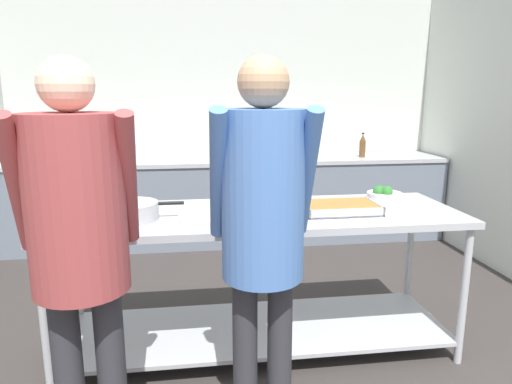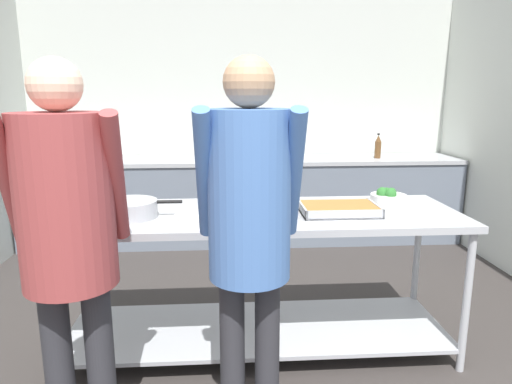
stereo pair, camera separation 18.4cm
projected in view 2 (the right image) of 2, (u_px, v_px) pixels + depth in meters
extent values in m
cube|color=silver|center=(242.00, 115.00, 5.03)|extent=(4.68, 0.06, 2.65)
cube|color=slate|center=(243.00, 202.00, 4.85)|extent=(4.52, 0.62, 0.85)
cube|color=#ADAFB5|center=(243.00, 160.00, 4.76)|extent=(4.52, 0.65, 0.04)
cube|color=black|center=(251.00, 160.00, 4.76)|extent=(0.45, 0.39, 0.02)
cube|color=#ADAFB5|center=(257.00, 215.00, 2.68)|extent=(2.38, 0.77, 0.04)
cube|color=#ADAFB5|center=(257.00, 328.00, 2.84)|extent=(2.30, 0.69, 0.02)
cylinder|color=#ADAFB5|center=(44.00, 317.00, 2.37)|extent=(0.04, 0.04, 0.83)
cylinder|color=#ADAFB5|center=(466.00, 303.00, 2.53)|extent=(0.04, 0.04, 0.83)
cylinder|color=#ADAFB5|center=(83.00, 269.00, 3.03)|extent=(0.04, 0.04, 0.83)
cylinder|color=#ADAFB5|center=(416.00, 260.00, 3.18)|extent=(0.04, 0.04, 0.83)
cylinder|color=#ADAFB5|center=(129.00, 209.00, 2.56)|extent=(0.31, 0.31, 0.10)
cylinder|color=brown|center=(129.00, 202.00, 2.55)|extent=(0.28, 0.28, 0.01)
cylinder|color=black|center=(170.00, 202.00, 2.57)|extent=(0.14, 0.02, 0.02)
cylinder|color=white|center=(198.00, 222.00, 2.44)|extent=(0.26, 0.26, 0.01)
cylinder|color=white|center=(198.00, 220.00, 2.44)|extent=(0.26, 0.26, 0.01)
cylinder|color=white|center=(198.00, 218.00, 2.44)|extent=(0.26, 0.26, 0.01)
cylinder|color=white|center=(198.00, 216.00, 2.44)|extent=(0.25, 0.25, 0.01)
cube|color=#ADAFB5|center=(262.00, 213.00, 2.65)|extent=(0.38, 0.29, 0.01)
cube|color=brown|center=(262.00, 208.00, 2.64)|extent=(0.36, 0.26, 0.04)
cube|color=#ADAFB5|center=(264.00, 215.00, 2.51)|extent=(0.38, 0.01, 0.05)
cube|color=#ADAFB5|center=(260.00, 203.00, 2.78)|extent=(0.38, 0.01, 0.05)
cube|color=#ADAFB5|center=(230.00, 210.00, 2.63)|extent=(0.01, 0.29, 0.05)
cube|color=#ADAFB5|center=(294.00, 208.00, 2.66)|extent=(0.01, 0.29, 0.05)
cube|color=#ADAFB5|center=(339.00, 212.00, 2.65)|extent=(0.44, 0.30, 0.01)
cube|color=#9E6B33|center=(339.00, 208.00, 2.65)|extent=(0.42, 0.28, 0.04)
cube|color=#ADAFB5|center=(345.00, 215.00, 2.51)|extent=(0.44, 0.01, 0.05)
cube|color=#ADAFB5|center=(333.00, 203.00, 2.79)|extent=(0.44, 0.01, 0.05)
cube|color=#ADAFB5|center=(302.00, 209.00, 2.63)|extent=(0.01, 0.30, 0.05)
cube|color=#ADAFB5|center=(375.00, 208.00, 2.66)|extent=(0.01, 0.30, 0.05)
cylinder|color=silver|center=(388.00, 199.00, 2.87)|extent=(0.22, 0.22, 0.06)
sphere|color=#2D702D|center=(391.00, 192.00, 2.87)|extent=(0.06, 0.06, 0.06)
sphere|color=#2D702D|center=(387.00, 191.00, 2.90)|extent=(0.05, 0.05, 0.05)
sphere|color=#2D702D|center=(382.00, 193.00, 2.85)|extent=(0.07, 0.07, 0.07)
sphere|color=#2D702D|center=(391.00, 194.00, 2.83)|extent=(0.07, 0.07, 0.07)
cylinder|color=#2D2D33|center=(59.00, 368.00, 1.98)|extent=(0.12, 0.12, 0.77)
cylinder|color=#2D2D33|center=(101.00, 363.00, 2.01)|extent=(0.12, 0.12, 0.77)
cylinder|color=#993D3D|center=(8.00, 183.00, 1.78)|extent=(0.12, 0.33, 0.58)
cylinder|color=#993D3D|center=(116.00, 179.00, 1.86)|extent=(0.12, 0.33, 0.58)
cylinder|color=#993D3D|center=(65.00, 201.00, 1.84)|extent=(0.38, 0.38, 0.71)
sphere|color=beige|center=(55.00, 84.00, 1.74)|extent=(0.21, 0.21, 0.21)
cylinder|color=#2D2D33|center=(232.00, 357.00, 2.06)|extent=(0.11, 0.11, 0.78)
cylinder|color=#2D2D33|center=(267.00, 356.00, 2.07)|extent=(0.11, 0.11, 0.78)
cylinder|color=#4770B2|center=(204.00, 176.00, 1.88)|extent=(0.07, 0.32, 0.58)
cylinder|color=#4770B2|center=(294.00, 175.00, 1.90)|extent=(0.07, 0.32, 0.58)
cylinder|color=#4770B2|center=(249.00, 196.00, 1.91)|extent=(0.35, 0.35, 0.72)
sphere|color=tan|center=(249.00, 82.00, 1.81)|extent=(0.21, 0.21, 0.21)
cylinder|color=brown|center=(378.00, 150.00, 4.76)|extent=(0.07, 0.07, 0.17)
cone|color=brown|center=(378.00, 138.00, 4.74)|extent=(0.06, 0.06, 0.07)
cylinder|color=black|center=(379.00, 134.00, 4.73)|extent=(0.03, 0.03, 0.02)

